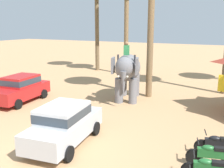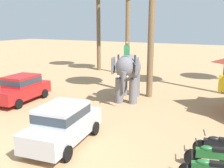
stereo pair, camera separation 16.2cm
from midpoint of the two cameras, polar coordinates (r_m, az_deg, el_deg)
name	(u,v)px [view 1 (the left image)]	position (r m, az deg, el deg)	size (l,w,h in m)	color
ground_plane	(51,148)	(11.27, -13.52, -13.36)	(120.00, 120.00, 0.00)	tan
car_sedan_foreground	(64,123)	(11.15, -10.72, -8.31)	(2.28, 4.29, 1.70)	#B7BABF
car_parked_far_side	(21,88)	(17.87, -19.43, -0.77)	(2.19, 4.25, 1.70)	red
elephant_with_mahout	(127,70)	(17.03, 3.10, 2.96)	(2.51, 4.02, 3.88)	slate
motorcycle_fourth_in_row	(212,154)	(10.11, 20.45, -14.13)	(1.76, 0.69, 0.94)	black
motorcycle_far_in_row	(219,145)	(10.95, 21.71, -12.10)	(1.77, 0.68, 0.94)	black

